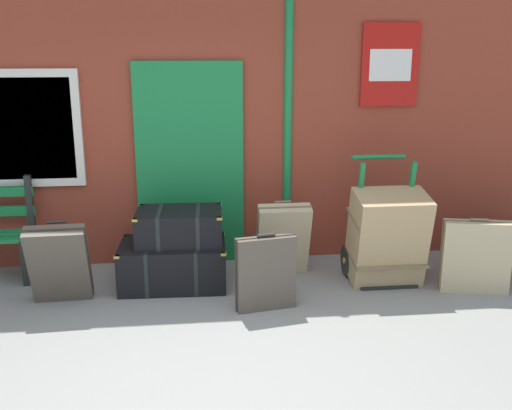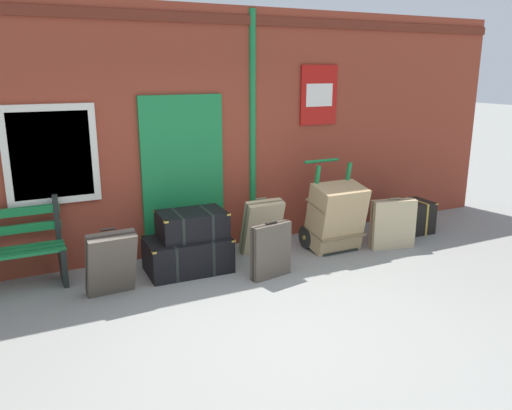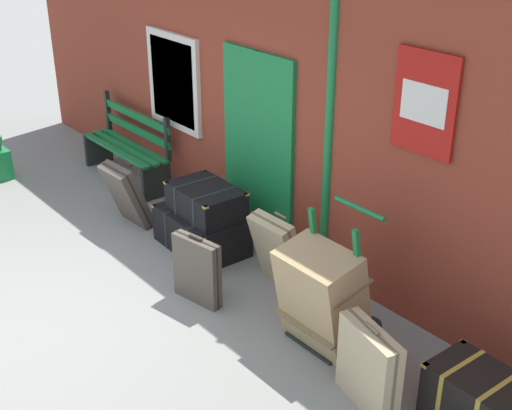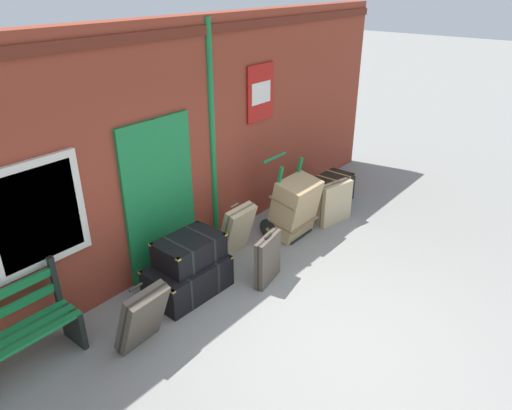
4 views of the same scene
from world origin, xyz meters
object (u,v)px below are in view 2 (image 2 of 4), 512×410
at_px(suitcase_caramel, 262,226).
at_px(steamer_trunk_base, 188,254).
at_px(porters_trolley, 328,228).
at_px(large_brown_trunk, 336,217).
at_px(suitcase_slate, 393,224).
at_px(suitcase_cream, 111,263).
at_px(steamer_trunk_middle, 192,224).
at_px(suitcase_umber, 271,251).
at_px(corner_trunk, 408,217).

bearing_deg(suitcase_caramel, steamer_trunk_base, -172.77).
distance_m(porters_trolley, large_brown_trunk, 0.27).
xyz_separation_m(porters_trolley, suitcase_slate, (0.77, -0.43, 0.07)).
bearing_deg(suitcase_cream, suitcase_slate, -1.74).
xyz_separation_m(large_brown_trunk, suitcase_cream, (-3.03, -0.15, -0.09)).
relative_size(steamer_trunk_middle, suitcase_umber, 1.19).
height_order(suitcase_umber, suitcase_slate, suitcase_slate).
bearing_deg(large_brown_trunk, porters_trolley, 90.00).
distance_m(steamer_trunk_base, large_brown_trunk, 2.07).
xyz_separation_m(suitcase_cream, suitcase_slate, (3.80, -0.12, -0.04)).
distance_m(steamer_trunk_middle, large_brown_trunk, 1.99).
bearing_deg(suitcase_cream, steamer_trunk_base, 19.35).
xyz_separation_m(suitcase_slate, corner_trunk, (0.67, 0.42, -0.10)).
bearing_deg(porters_trolley, large_brown_trunk, -90.00).
relative_size(suitcase_caramel, suitcase_umber, 1.10).
xyz_separation_m(large_brown_trunk, suitcase_slate, (0.77, -0.26, -0.13)).
bearing_deg(suitcase_slate, porters_trolley, 150.62).
bearing_deg(suitcase_caramel, corner_trunk, -4.20).
height_order(suitcase_cream, corner_trunk, suitcase_cream).
height_order(steamer_trunk_middle, suitcase_cream, suitcase_cream).
distance_m(suitcase_caramel, suitcase_umber, 0.82).
relative_size(steamer_trunk_middle, large_brown_trunk, 0.88).
distance_m(steamer_trunk_middle, suitcase_caramel, 1.04).
xyz_separation_m(steamer_trunk_base, suitcase_cream, (-0.98, -0.34, 0.17)).
relative_size(porters_trolley, corner_trunk, 1.70).
bearing_deg(steamer_trunk_base, suitcase_caramel, 7.23).
bearing_deg(suitcase_slate, steamer_trunk_middle, 170.12).
height_order(steamer_trunk_middle, suitcase_caramel, suitcase_caramel).
distance_m(steamer_trunk_base, suitcase_cream, 1.06).
bearing_deg(suitcase_cream, suitcase_caramel, 13.13).
xyz_separation_m(porters_trolley, suitcase_umber, (-1.23, -0.61, 0.06)).
xyz_separation_m(steamer_trunk_middle, suitcase_umber, (0.75, -0.65, -0.25)).
distance_m(steamer_trunk_middle, suitcase_cream, 1.13).
bearing_deg(steamer_trunk_base, steamer_trunk_middle, 13.83).
bearing_deg(corner_trunk, large_brown_trunk, -173.63).
bearing_deg(porters_trolley, suitcase_umber, -153.72).
xyz_separation_m(porters_trolley, large_brown_trunk, (-0.00, -0.17, 0.20)).
bearing_deg(suitcase_slate, large_brown_trunk, 161.29).
distance_m(suitcase_cream, suitcase_umber, 1.82).
bearing_deg(suitcase_slate, corner_trunk, 32.20).
bearing_deg(large_brown_trunk, suitcase_slate, -18.71).
height_order(steamer_trunk_base, suitcase_slate, suitcase_slate).
distance_m(suitcase_caramel, suitcase_slate, 1.83).
bearing_deg(suitcase_umber, suitcase_caramel, 70.64).
bearing_deg(corner_trunk, steamer_trunk_middle, 179.07).
distance_m(steamer_trunk_base, suitcase_caramel, 1.11).
bearing_deg(suitcase_umber, porters_trolley, 26.28).
relative_size(large_brown_trunk, suitcase_caramel, 1.24).
height_order(suitcase_cream, suitcase_slate, suitcase_cream).
bearing_deg(steamer_trunk_middle, suitcase_cream, -161.02).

